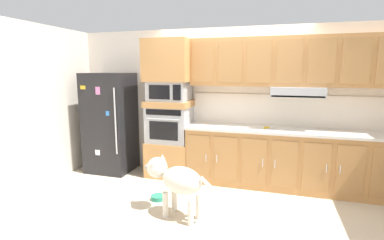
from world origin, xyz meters
TOP-DOWN VIEW (x-y plane):
  - ground_plane at (0.00, 0.00)m, footprint 9.60×9.60m
  - back_kitchen_wall at (0.00, 1.11)m, footprint 6.20×0.12m
  - side_panel_left at (-2.80, 0.00)m, footprint 0.12×7.10m
  - refrigerator at (-2.10, 0.68)m, footprint 0.76×0.73m
  - oven_base_cabinet at (-0.98, 0.75)m, footprint 0.74×0.62m
  - built_in_oven at (-0.98, 0.75)m, footprint 0.70×0.62m
  - appliance_mid_shelf at (-0.98, 0.75)m, footprint 0.74×0.62m
  - microwave at (-0.98, 0.75)m, footprint 0.64×0.54m
  - appliance_upper_cabinet at (-0.98, 0.75)m, footprint 0.74×0.62m
  - lower_cabinet_run at (0.90, 0.75)m, footprint 3.02×0.63m
  - countertop_slab at (0.90, 0.75)m, footprint 3.06×0.64m
  - backsplash_panel at (0.90, 1.04)m, footprint 3.06×0.02m
  - upper_cabinet_with_hood at (0.90, 0.87)m, footprint 3.02×0.48m
  - screwdriver at (0.62, 0.73)m, footprint 0.17×0.17m
  - dog at (-0.40, -0.60)m, footprint 1.01×0.47m
  - dog_food_bowl at (-0.80, -0.24)m, footprint 0.20×0.20m

SIDE VIEW (x-z plane):
  - ground_plane at x=0.00m, z-range 0.00..0.00m
  - dog_food_bowl at x=-0.80m, z-range 0.00..0.06m
  - oven_base_cabinet at x=-0.98m, z-range 0.00..0.60m
  - lower_cabinet_run at x=0.90m, z-range 0.00..0.88m
  - dog at x=-0.40m, z-range 0.12..0.85m
  - refrigerator at x=-2.10m, z-range 0.00..1.76m
  - countertop_slab at x=0.90m, z-range 0.88..0.92m
  - built_in_oven at x=-0.98m, z-range 0.60..1.20m
  - screwdriver at x=0.62m, z-range 0.92..0.95m
  - backsplash_panel at x=0.90m, z-range 0.92..1.42m
  - back_kitchen_wall at x=0.00m, z-range 0.00..2.50m
  - side_panel_left at x=-2.80m, z-range 0.00..2.50m
  - appliance_mid_shelf at x=-0.98m, z-range 1.20..1.30m
  - microwave at x=-0.98m, z-range 1.30..1.62m
  - upper_cabinet_with_hood at x=0.90m, z-range 1.46..2.34m
  - appliance_upper_cabinet at x=-0.98m, z-range 1.62..2.30m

